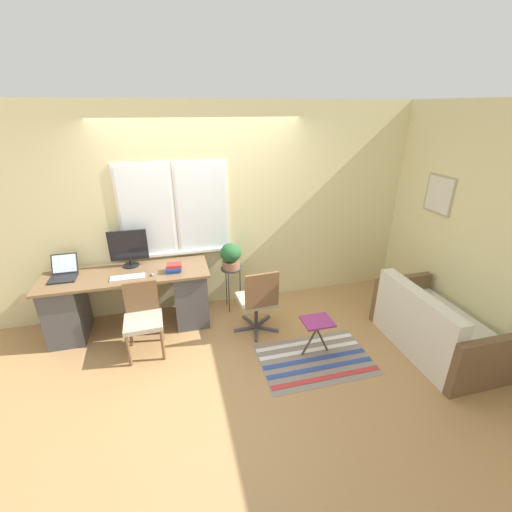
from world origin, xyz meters
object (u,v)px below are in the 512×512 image
object	(u,v)px
folding_stool	(317,325)
desk_chair_wooden	(143,317)
potted_plant	(231,255)
office_chair_swivel	(258,300)
couch_loveseat	(433,329)
laptop	(64,273)
plant_stand	(231,272)
mouse	(152,274)
book_stack	(174,268)
keyboard	(128,277)
monitor	(129,248)

from	to	relation	value
folding_stool	desk_chair_wooden	bearing A→B (deg)	163.43
potted_plant	office_chair_swivel	bearing A→B (deg)	-71.43
couch_loveseat	folding_stool	bearing A→B (deg)	78.98
laptop	plant_stand	world-z (taller)	laptop
couch_loveseat	folding_stool	xyz separation A→B (m)	(-1.33, 0.26, 0.12)
office_chair_swivel	potted_plant	size ratio (longest dim) A/B	2.58
mouse	office_chair_swivel	bearing A→B (deg)	-15.98
book_stack	desk_chair_wooden	size ratio (longest dim) A/B	0.24
keyboard	plant_stand	bearing A→B (deg)	12.00
couch_loveseat	plant_stand	xyz separation A→B (m)	(-2.07, 1.45, 0.29)
folding_stool	potted_plant	bearing A→B (deg)	121.95
mouse	desk_chair_wooden	world-z (taller)	desk_chair_wooden
laptop	book_stack	world-z (taller)	laptop
desk_chair_wooden	plant_stand	distance (m)	1.30
laptop	desk_chair_wooden	distance (m)	1.11
plant_stand	mouse	bearing A→B (deg)	-164.66
keyboard	folding_stool	distance (m)	2.25
laptop	keyboard	size ratio (longest dim) A/B	0.92
monitor	keyboard	bearing A→B (deg)	-92.98
potted_plant	laptop	bearing A→B (deg)	-178.58
mouse	plant_stand	world-z (taller)	mouse
monitor	couch_loveseat	distance (m)	3.74
desk_chair_wooden	keyboard	bearing A→B (deg)	109.79
desk_chair_wooden	couch_loveseat	bearing A→B (deg)	-16.32
book_stack	laptop	bearing A→B (deg)	171.79
desk_chair_wooden	potted_plant	distance (m)	1.35
couch_loveseat	keyboard	bearing A→B (deg)	70.67
book_stack	folding_stool	distance (m)	1.82
folding_stool	laptop	bearing A→B (deg)	157.46
mouse	couch_loveseat	xyz separation A→B (m)	(3.07, -1.17, -0.52)
laptop	office_chair_swivel	size ratio (longest dim) A/B	0.40
plant_stand	desk_chair_wooden	bearing A→B (deg)	-150.96
keyboard	book_stack	distance (m)	0.54
laptop	keyboard	distance (m)	0.76
mouse	desk_chair_wooden	distance (m)	0.51
mouse	couch_loveseat	world-z (taller)	mouse
monitor	potted_plant	bearing A→B (deg)	-3.34
keyboard	mouse	world-z (taller)	mouse
keyboard	couch_loveseat	distance (m)	3.59
laptop	couch_loveseat	world-z (taller)	laptop
laptop	desk_chair_wooden	xyz separation A→B (m)	(0.87, -0.58, -0.38)
mouse	potted_plant	xyz separation A→B (m)	(1.00, 0.27, 0.02)
keyboard	book_stack	world-z (taller)	book_stack
monitor	keyboard	xyz separation A→B (m)	(-0.02, -0.34, -0.24)
laptop	keyboard	xyz separation A→B (m)	(0.72, -0.22, -0.04)
office_chair_swivel	plant_stand	distance (m)	0.66
desk_chair_wooden	office_chair_swivel	world-z (taller)	office_chair_swivel
office_chair_swivel	folding_stool	bearing A→B (deg)	129.91
desk_chair_wooden	plant_stand	size ratio (longest dim) A/B	1.30
laptop	office_chair_swivel	xyz separation A→B (m)	(2.21, -0.57, -0.36)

